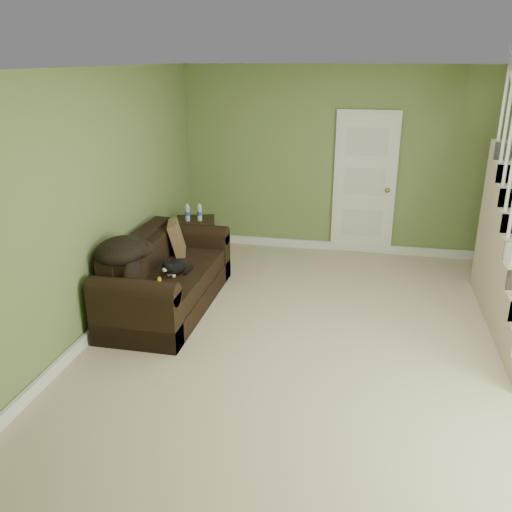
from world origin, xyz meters
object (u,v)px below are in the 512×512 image
at_px(banana, 159,280).
at_px(side_table, 196,241).
at_px(cat, 175,267).
at_px(sofa, 165,280).

bearing_deg(banana, side_table, 76.01).
distance_m(side_table, cat, 1.54).
relative_size(sofa, banana, 12.36).
bearing_deg(side_table, sofa, -86.62).
distance_m(cat, banana, 0.26).
relative_size(sofa, side_table, 2.43).
height_order(side_table, banana, side_table).
height_order(sofa, side_table, side_table).
xyz_separation_m(sofa, cat, (0.18, -0.11, 0.22)).
distance_m(sofa, banana, 0.39).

